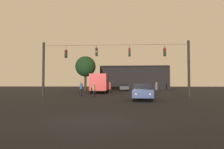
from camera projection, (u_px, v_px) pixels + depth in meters
ground_plane at (118, 94)px, 33.22m from camera, size 168.00×168.00×0.00m
overhead_signal_span at (114, 64)px, 25.16m from camera, size 17.13×0.44×6.43m
city_bus at (101, 82)px, 36.94m from camera, size 2.98×11.10×3.00m
car_near_right at (143, 92)px, 20.03m from camera, size 2.03×4.41×1.52m
car_far_left at (124, 87)px, 46.05m from camera, size 2.12×4.44×1.52m
pedestrian_crossing_left at (110, 88)px, 27.38m from camera, size 0.30×0.40×1.68m
pedestrian_crossing_center at (157, 89)px, 24.10m from camera, size 0.35×0.42×1.69m
pedestrian_crossing_right at (94, 90)px, 24.80m from camera, size 0.29×0.39×1.52m
pedestrian_near_bus at (81, 88)px, 26.47m from camera, size 0.26×0.38×1.78m
corner_building at (134, 78)px, 62.69m from camera, size 18.13×12.69×6.25m
tree_left_silhouette at (86, 67)px, 49.40m from camera, size 4.65×4.65×7.77m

